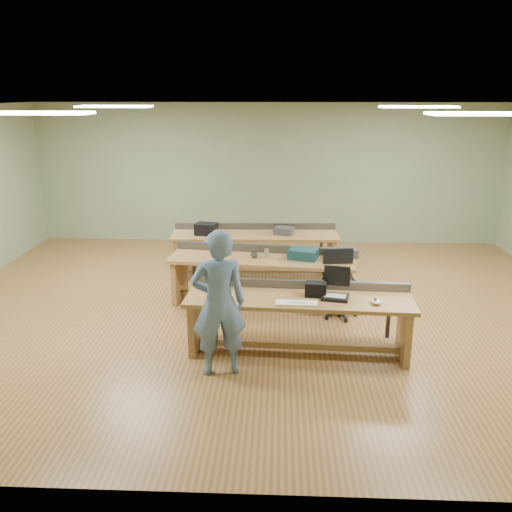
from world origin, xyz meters
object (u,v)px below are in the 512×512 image
Objects in this scene: workbench_mid at (262,269)px; camera_bag at (316,289)px; workbench_back at (255,244)px; laptop_base at (335,297)px; parts_bin_grey at (341,253)px; person at (219,303)px; parts_bin_teal at (303,254)px; workbench_front at (299,311)px; mug at (254,255)px; drinks_can at (267,253)px; task_chair at (339,292)px.

workbench_mid is 11.16× the size of camera_bag.
camera_bag reaches higher than workbench_back.
workbench_mid is 9.02× the size of laptop_base.
parts_bin_grey is at bearing 81.17° from camera_bag.
laptop_base is (1.38, 0.53, -0.11)m from person.
parts_bin_teal reaches higher than workbench_back.
workbench_front is 1.64m from parts_bin_teal.
workbench_front and workbench_back have the same top height.
camera_bag is at bearing 171.65° from laptop_base.
workbench_back is 6.34× the size of parts_bin_grey.
workbench_mid is 6.82× the size of parts_bin_teal.
drinks_can is at bearing 10.61° from mug.
laptop_base is at bearing -78.93° from parts_bin_teal.
workbench_front is 0.35m from camera_bag.
drinks_can reaches higher than workbench_back.
laptop_base is 0.33× the size of task_chair.
workbench_front is at bearing -176.45° from laptop_base.
workbench_front is 8.82× the size of laptop_base.
workbench_back is 7.01× the size of parts_bin_teal.
laptop_base is at bearing -12.52° from camera_bag.
task_chair reaches higher than workbench_back.
drinks_can is at bearing -82.32° from workbench_back.
workbench_front is 0.50m from laptop_base.
camera_bag is (-0.24, 0.08, 0.07)m from laptop_base.
workbench_front is at bearing -66.17° from workbench_mid.
parts_bin_grey is at bearing -47.43° from workbench_back.
workbench_back is at bearing 121.03° from laptop_base.
mug is (-0.85, 1.61, -0.04)m from camera_bag.
parts_bin_teal is 0.76m from mug.
workbench_back reaches higher than mug.
laptop_base is at bearing -4.85° from workbench_front.
laptop_base is at bearing -98.03° from parts_bin_grey.
person reaches higher than parts_bin_grey.
mug is at bearing -111.03° from person.
workbench_front is 6.04× the size of parts_bin_grey.
person is 4.09× the size of parts_bin_teal.
parts_bin_grey is 1.34m from mug.
workbench_front is 2.92× the size of task_chair.
workbench_front is 1.16m from person.
task_chair reaches higher than drinks_can.
parts_bin_teal is at bearing 88.93° from workbench_front.
drinks_can reaches higher than parts_bin_grey.
workbench_back is 1.52m from mug.
camera_bag reaches higher than laptop_base.
mug is at bearing 114.41° from workbench_front.
workbench_front is at bearing -79.37° from workbench_back.
task_chair is at bearing -95.85° from parts_bin_grey.
parts_bin_teal is 3.73× the size of mug.
workbench_mid is at bearing 110.36° from workbench_front.
person is at bearing -115.52° from parts_bin_teal.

